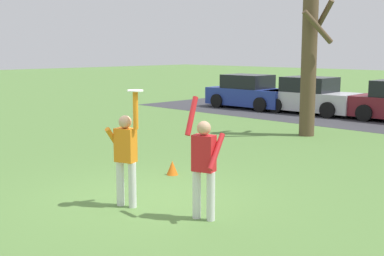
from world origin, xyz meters
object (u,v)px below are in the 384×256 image
at_px(bare_tree_tall, 310,59).
at_px(person_catcher, 126,153).
at_px(field_cone_orange, 172,168).
at_px(person_defender, 204,162).
at_px(frisbee_disc, 135,91).
at_px(parked_car_blue, 249,93).
at_px(parked_car_silver, 311,97).

bearing_deg(bare_tree_tall, person_catcher, -78.02).
bearing_deg(person_catcher, field_cone_orange, 100.14).
height_order(person_defender, bare_tree_tall, bare_tree_tall).
relative_size(frisbee_disc, parked_car_blue, 0.07).
distance_m(frisbee_disc, parked_car_blue, 16.14).
xyz_separation_m(person_defender, field_cone_orange, (-2.61, 1.72, -0.82)).
height_order(frisbee_disc, parked_car_silver, frisbee_disc).
bearing_deg(frisbee_disc, person_catcher, -162.67).
height_order(person_defender, parked_car_blue, person_defender).
bearing_deg(field_cone_orange, parked_car_blue, 121.33).
height_order(frisbee_disc, field_cone_orange, frisbee_disc).
bearing_deg(field_cone_orange, parked_car_silver, 107.91).
distance_m(person_catcher, person_defender, 1.54).
bearing_deg(parked_car_blue, frisbee_disc, -60.10).
bearing_deg(bare_tree_tall, parked_car_silver, 120.96).
bearing_deg(bare_tree_tall, field_cone_orange, -83.56).
bearing_deg(bare_tree_tall, person_defender, -68.32).
relative_size(person_catcher, bare_tree_tall, 0.37).
xyz_separation_m(person_defender, parked_car_blue, (-9.66, 13.32, -0.25)).
distance_m(person_catcher, field_cone_orange, 2.59).
bearing_deg(parked_car_silver, field_cone_orange, -73.70).
height_order(person_catcher, parked_car_blue, person_catcher).
distance_m(parked_car_silver, field_cone_orange, 12.50).
relative_size(person_defender, parked_car_silver, 0.49).
distance_m(person_defender, parked_car_silver, 15.06).
xyz_separation_m(parked_car_silver, field_cone_orange, (3.84, -11.88, -0.57)).
xyz_separation_m(bare_tree_tall, field_cone_orange, (0.76, -6.75, -2.33)).
height_order(frisbee_disc, bare_tree_tall, bare_tree_tall).
xyz_separation_m(person_catcher, frisbee_disc, (0.21, 0.07, 1.11)).
bearing_deg(parked_car_silver, bare_tree_tall, -60.65).
height_order(parked_car_blue, parked_car_silver, same).
relative_size(person_defender, frisbee_disc, 7.34).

